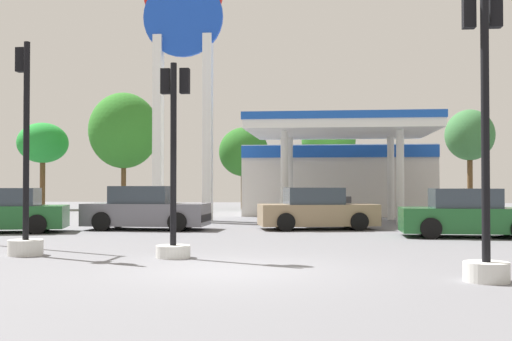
{
  "coord_description": "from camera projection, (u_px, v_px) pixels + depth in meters",
  "views": [
    {
      "loc": [
        1.86,
        -12.14,
        1.65
      ],
      "look_at": [
        -0.66,
        11.17,
        2.14
      ],
      "focal_mm": 44.98,
      "sensor_mm": 36.0,
      "label": 1
    }
  ],
  "objects": [
    {
      "name": "ground_plane",
      "position": [
        228.0,
        270.0,
        12.23
      ],
      "size": [
        90.0,
        90.0,
        0.0
      ],
      "primitive_type": "plane",
      "color": "slate",
      "rests_on": "ground"
    },
    {
      "name": "gas_station",
      "position": [
        338.0,
        175.0,
        34.24
      ],
      "size": [
        9.74,
        14.06,
        4.49
      ],
      "color": "beige",
      "rests_on": "ground"
    },
    {
      "name": "station_pole_sign",
      "position": [
        183.0,
        52.0,
        28.82
      ],
      "size": [
        3.62,
        0.56,
        12.08
      ],
      "color": "white",
      "rests_on": "ground"
    },
    {
      "name": "car_0",
      "position": [
        469.0,
        215.0,
        19.85
      ],
      "size": [
        4.24,
        1.97,
        1.51
      ],
      "color": "black",
      "rests_on": "ground"
    },
    {
      "name": "car_2",
      "position": [
        3.0,
        212.0,
        21.76
      ],
      "size": [
        4.52,
        2.75,
        1.51
      ],
      "color": "black",
      "rests_on": "ground"
    },
    {
      "name": "car_3",
      "position": [
        317.0,
        210.0,
        23.26
      ],
      "size": [
        4.51,
        2.65,
        1.52
      ],
      "color": "black",
      "rests_on": "ground"
    },
    {
      "name": "car_4",
      "position": [
        146.0,
        210.0,
        23.15
      ],
      "size": [
        4.42,
        2.06,
        1.57
      ],
      "color": "black",
      "rests_on": "ground"
    },
    {
      "name": "traffic_signal_0",
      "position": [
        25.0,
        202.0,
        14.8
      ],
      "size": [
        0.79,
        0.79,
        4.95
      ],
      "color": "silver",
      "rests_on": "ground"
    },
    {
      "name": "traffic_signal_1",
      "position": [
        174.0,
        189.0,
        14.35
      ],
      "size": [
        0.77,
        0.77,
        4.36
      ],
      "color": "silver",
      "rests_on": "ground"
    },
    {
      "name": "traffic_signal_2",
      "position": [
        485.0,
        182.0,
        10.84
      ],
      "size": [
        0.76,
        0.76,
        5.0
      ],
      "color": "silver",
      "rests_on": "ground"
    },
    {
      "name": "tree_0",
      "position": [
        43.0,
        143.0,
        42.09
      ],
      "size": [
        3.3,
        3.3,
        5.68
      ],
      "color": "brown",
      "rests_on": "ground"
    },
    {
      "name": "tree_1",
      "position": [
        124.0,
        131.0,
        40.85
      ],
      "size": [
        4.44,
        4.44,
        7.47
      ],
      "color": "brown",
      "rests_on": "ground"
    },
    {
      "name": "tree_2",
      "position": [
        244.0,
        152.0,
        42.05
      ],
      "size": [
        3.27,
        3.27,
        5.36
      ],
      "color": "brown",
      "rests_on": "ground"
    },
    {
      "name": "tree_3",
      "position": [
        328.0,
        141.0,
        40.74
      ],
      "size": [
        3.43,
        3.43,
        5.87
      ],
      "color": "brown",
      "rests_on": "ground"
    },
    {
      "name": "tree_4",
      "position": [
        470.0,
        136.0,
        39.28
      ],
      "size": [
        2.99,
        2.99,
        6.22
      ],
      "color": "brown",
      "rests_on": "ground"
    }
  ]
}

